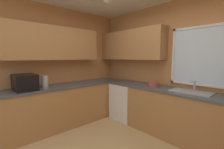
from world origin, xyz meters
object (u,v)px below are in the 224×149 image
(microwave, at_px, (25,82))
(sink_assembly, at_px, (191,92))
(dishwasher, at_px, (126,101))
(kettle, at_px, (45,82))
(bowl, at_px, (154,84))

(microwave, relative_size, sink_assembly, 0.73)
(dishwasher, height_order, kettle, kettle)
(microwave, bearing_deg, kettle, 86.69)
(bowl, bearing_deg, sink_assembly, 0.46)
(dishwasher, xyz_separation_m, microwave, (-0.66, -2.04, 0.62))
(microwave, distance_m, bowl, 2.50)
(dishwasher, relative_size, sink_assembly, 1.31)
(microwave, relative_size, bowl, 2.13)
(dishwasher, xyz_separation_m, kettle, (-0.64, -1.69, 0.60))
(microwave, xyz_separation_m, sink_assembly, (2.13, 2.08, -0.13))
(microwave, height_order, kettle, microwave)
(dishwasher, relative_size, bowl, 3.82)
(dishwasher, height_order, bowl, bowl)
(bowl, bearing_deg, microwave, -124.01)
(dishwasher, distance_m, kettle, 1.91)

